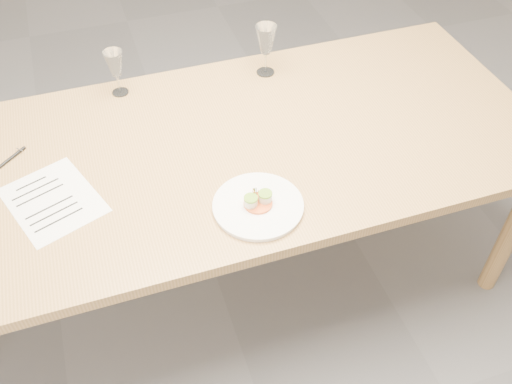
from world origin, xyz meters
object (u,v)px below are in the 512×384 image
object	(u,v)px
recipe_sheet	(53,200)
wine_glass_1	(115,65)
ballpoint_pen	(8,161)
wine_glass_2	(266,41)
dining_table	(207,163)
dinner_plate	(258,205)

from	to	relation	value
recipe_sheet	wine_glass_1	bearing A→B (deg)	39.08
ballpoint_pen	wine_glass_2	xyz separation A→B (m)	(0.99, 0.22, 0.14)
recipe_sheet	wine_glass_2	xyz separation A→B (m)	(0.86, 0.45, 0.14)
wine_glass_1	wine_glass_2	distance (m)	0.57
dining_table	recipe_sheet	world-z (taller)	recipe_sheet
dinner_plate	ballpoint_pen	xyz separation A→B (m)	(-0.73, 0.46, -0.01)
dinner_plate	recipe_sheet	xyz separation A→B (m)	(-0.60, 0.23, -0.01)
ballpoint_pen	wine_glass_1	world-z (taller)	wine_glass_1
wine_glass_2	recipe_sheet	bearing A→B (deg)	-152.36
ballpoint_pen	wine_glass_2	bearing A→B (deg)	-29.37
ballpoint_pen	dinner_plate	bearing A→B (deg)	-74.52
dining_table	recipe_sheet	distance (m)	0.53
dinner_plate	ballpoint_pen	world-z (taller)	dinner_plate
wine_glass_1	ballpoint_pen	bearing A→B (deg)	-147.23
wine_glass_1	wine_glass_2	size ratio (longest dim) A/B	0.88
dinner_plate	dining_table	bearing A→B (deg)	104.63
dinner_plate	ballpoint_pen	distance (m)	0.86
wine_glass_1	wine_glass_2	bearing A→B (deg)	-4.88
wine_glass_1	wine_glass_2	world-z (taller)	wine_glass_2
recipe_sheet	wine_glass_1	xyz separation A→B (m)	(0.29, 0.50, 0.12)
wine_glass_1	dinner_plate	bearing A→B (deg)	-67.25
recipe_sheet	wine_glass_1	size ratio (longest dim) A/B	2.13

